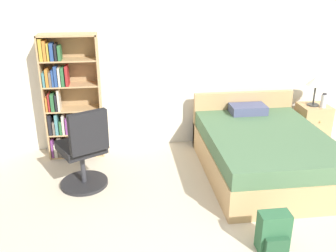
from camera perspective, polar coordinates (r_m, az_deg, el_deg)
wall_back at (r=5.47m, az=4.54°, el=10.34°), size 9.00×0.06×2.60m
bookshelf at (r=5.29m, az=-15.25°, el=3.80°), size 0.75×0.30×1.70m
bed at (r=4.97m, az=14.24°, el=-3.74°), size 1.47×1.96×0.83m
office_chair at (r=4.50m, az=-12.67°, el=-3.97°), size 0.66×0.71×1.03m
nightstand at (r=6.04m, az=21.09°, el=0.19°), size 0.43×0.42×0.62m
table_lamp at (r=5.82m, az=21.67°, el=6.27°), size 0.28×0.28×0.45m
water_bottle at (r=5.86m, az=22.64°, el=3.58°), size 0.08×0.08×0.21m
backpack_green at (r=3.72m, az=15.80°, el=-15.43°), size 0.29×0.22×0.39m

